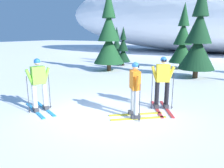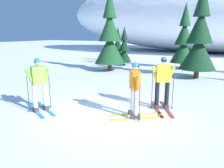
# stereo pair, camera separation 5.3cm
# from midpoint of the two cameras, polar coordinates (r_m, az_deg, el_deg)

# --- Properties ---
(ground_plane) EXTENTS (120.00, 120.00, 0.00)m
(ground_plane) POSITION_cam_midpoint_polar(r_m,az_deg,el_deg) (7.07, -0.40, -7.74)
(ground_plane) COLOR white
(skier_orange_jacket) EXTENTS (1.67, 1.41, 1.72)m
(skier_orange_jacket) POSITION_cam_midpoint_polar(r_m,az_deg,el_deg) (6.51, 5.91, -1.27)
(skier_orange_jacket) COLOR gold
(skier_orange_jacket) RESTS_ON ground
(skier_lime_jacket) EXTENTS (1.81, 1.17, 1.77)m
(skier_lime_jacket) POSITION_cam_midpoint_polar(r_m,az_deg,el_deg) (7.42, -19.11, 0.03)
(skier_lime_jacket) COLOR #2893CC
(skier_lime_jacket) RESTS_ON ground
(skier_yellow_jacket) EXTENTS (1.18, 1.66, 1.80)m
(skier_yellow_jacket) POSITION_cam_midpoint_polar(r_m,az_deg,el_deg) (7.42, 13.09, 0.59)
(skier_yellow_jacket) COLOR red
(skier_yellow_jacket) RESTS_ON ground
(pine_tree_far_left) EXTENTS (1.22, 1.22, 3.15)m
(pine_tree_far_left) POSITION_cam_midpoint_polar(r_m,az_deg,el_deg) (19.67, 1.17, 9.71)
(pine_tree_far_left) COLOR #47301E
(pine_tree_far_left) RESTS_ON ground
(pine_tree_left) EXTENTS (1.20, 1.20, 3.11)m
(pine_tree_left) POSITION_cam_midpoint_polar(r_m,az_deg,el_deg) (17.46, 2.90, 9.19)
(pine_tree_left) COLOR #47301E
(pine_tree_left) RESTS_ON ground
(pine_tree_center_left) EXTENTS (2.09, 2.09, 5.41)m
(pine_tree_center_left) POSITION_cam_midpoint_polar(r_m,az_deg,el_deg) (14.76, -0.95, 12.21)
(pine_tree_center_left) COLOR #47301E
(pine_tree_center_left) RESTS_ON ground
(pine_tree_center) EXTENTS (1.81, 1.81, 4.68)m
(pine_tree_center) POSITION_cam_midpoint_polar(r_m,az_deg,el_deg) (16.53, 18.18, 10.61)
(pine_tree_center) COLOR #47301E
(pine_tree_center) RESTS_ON ground
(pine_tree_center_right) EXTENTS (2.05, 2.05, 5.30)m
(pine_tree_center_right) POSITION_cam_midpoint_polar(r_m,az_deg,el_deg) (13.25, 21.89, 10.96)
(pine_tree_center_right) COLOR #47301E
(pine_tree_center_right) RESTS_ON ground
(snow_ridge_background) EXTENTS (44.82, 20.14, 11.00)m
(snow_ridge_background) POSITION_cam_midpoint_polar(r_m,az_deg,el_deg) (33.52, 25.99, 17.05)
(snow_ridge_background) COLOR white
(snow_ridge_background) RESTS_ON ground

